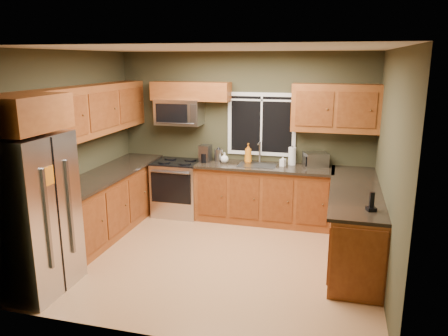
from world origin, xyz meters
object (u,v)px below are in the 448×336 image
at_px(soap_bottle_c, 224,158).
at_px(toaster_oven, 316,160).
at_px(refrigerator, 31,215).
at_px(kettle, 219,154).
at_px(range, 178,187).
at_px(cordless_phone, 371,205).
at_px(paper_towel_roll, 292,156).
at_px(coffee_maker, 205,154).
at_px(soap_bottle_a, 248,153).
at_px(microwave, 179,112).
at_px(soap_bottle_b, 283,161).

bearing_deg(soap_bottle_c, toaster_oven, 4.07).
height_order(refrigerator, kettle, refrigerator).
bearing_deg(refrigerator, range, 76.03).
bearing_deg(range, cordless_phone, -31.02).
distance_m(range, paper_towel_roll, 1.98).
bearing_deg(paper_towel_roll, kettle, -177.60).
distance_m(paper_towel_roll, soap_bottle_c, 1.09).
bearing_deg(coffee_maker, paper_towel_roll, 6.46).
height_order(refrigerator, toaster_oven, refrigerator).
height_order(soap_bottle_a, cordless_phone, soap_bottle_a).
height_order(toaster_oven, soap_bottle_c, toaster_oven).
bearing_deg(microwave, range, -89.98).
distance_m(coffee_maker, paper_towel_roll, 1.41).
bearing_deg(microwave, soap_bottle_b, -3.24).
bearing_deg(coffee_maker, range, -176.92).
distance_m(kettle, soap_bottle_c, 0.16).
distance_m(coffee_maker, soap_bottle_a, 0.70).
bearing_deg(soap_bottle_a, range, -172.72).
bearing_deg(refrigerator, toaster_oven, 44.81).
bearing_deg(kettle, coffee_maker, -151.15).
bearing_deg(range, toaster_oven, 3.75).
xyz_separation_m(microwave, toaster_oven, (2.25, 0.01, -0.68)).
xyz_separation_m(refrigerator, range, (0.69, 2.77, -0.43)).
height_order(range, toaster_oven, toaster_oven).
bearing_deg(kettle, paper_towel_roll, 2.40).
bearing_deg(paper_towel_roll, range, -174.40).
relative_size(microwave, soap_bottle_b, 4.38).
xyz_separation_m(microwave, soap_bottle_c, (0.80, -0.09, -0.71)).
relative_size(microwave, toaster_oven, 1.77).
xyz_separation_m(kettle, paper_towel_roll, (1.20, 0.05, 0.03)).
xyz_separation_m(refrigerator, paper_towel_roll, (2.57, 2.95, 0.18)).
distance_m(toaster_oven, cordless_phone, 2.06).
bearing_deg(range, paper_towel_roll, 5.60).
bearing_deg(kettle, soap_bottle_a, 1.85).
bearing_deg(cordless_phone, toaster_oven, 110.48).
distance_m(soap_bottle_a, soap_bottle_b, 0.60).
xyz_separation_m(toaster_oven, soap_bottle_a, (-1.08, 0.00, 0.05)).
relative_size(refrigerator, range, 1.92).
distance_m(coffee_maker, kettle, 0.22).
height_order(range, paper_towel_roll, paper_towel_roll).
distance_m(microwave, kettle, 0.96).
bearing_deg(kettle, range, -168.81).
bearing_deg(coffee_maker, soap_bottle_c, 3.31).
xyz_separation_m(soap_bottle_a, soap_bottle_c, (-0.37, -0.11, -0.07)).
bearing_deg(coffee_maker, soap_bottle_a, 10.17).
distance_m(kettle, soap_bottle_a, 0.50).
bearing_deg(toaster_oven, refrigerator, -135.19).
bearing_deg(soap_bottle_c, cordless_phone, -40.15).
distance_m(paper_towel_roll, soap_bottle_a, 0.71).
distance_m(microwave, soap_bottle_b, 1.89).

